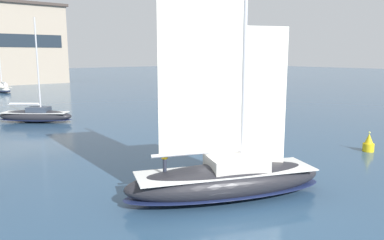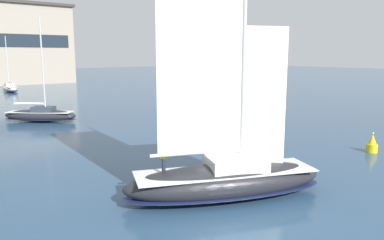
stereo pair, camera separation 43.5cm
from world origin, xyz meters
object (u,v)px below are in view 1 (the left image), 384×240
Objects in this scene: sailboat_main at (227,176)px; channel_buoy at (369,144)px; sailboat_moored_far_slip at (3,88)px; sailboat_moored_mid_channel at (36,115)px.

channel_buoy is at bearing -0.51° from sailboat_main.
sailboat_moored_far_slip is 73.16m from channel_buoy.
channel_buoy is at bearing -81.30° from sailboat_moored_far_slip.
sailboat_moored_far_slip is (5.77, 41.40, -0.02)m from sailboat_moored_mid_channel.
channel_buoy is (15.94, -0.14, -0.57)m from sailboat_main.
sailboat_moored_mid_channel is (-0.90, 30.78, -0.40)m from sailboat_main.
sailboat_main is 1.31× the size of sailboat_moored_mid_channel.
sailboat_main is at bearing 179.49° from channel_buoy.
sailboat_moored_mid_channel reaches higher than sailboat_moored_far_slip.
sailboat_moored_mid_channel is at bearing -97.94° from sailboat_moored_far_slip.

